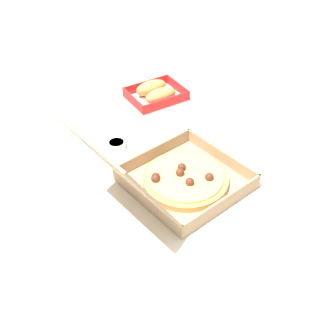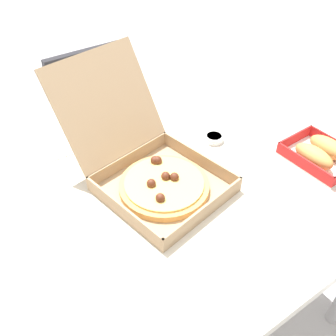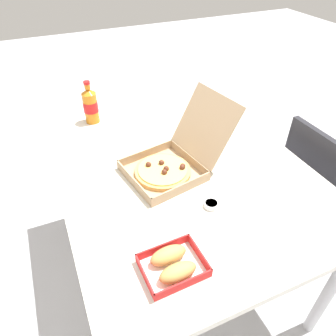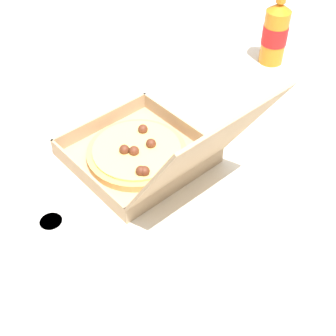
# 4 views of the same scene
# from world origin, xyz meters

# --- Properties ---
(ground_plane) EXTENTS (10.00, 10.00, 0.00)m
(ground_plane) POSITION_xyz_m (0.00, 0.00, 0.00)
(ground_plane) COLOR #B2B2B7
(dining_table) EXTENTS (1.27, 1.03, 0.74)m
(dining_table) POSITION_xyz_m (0.00, 0.00, 0.66)
(dining_table) COLOR silver
(dining_table) RESTS_ON ground_plane
(pizza_box_open) EXTENTS (0.36, 0.47, 0.29)m
(pizza_box_open) POSITION_xyz_m (0.00, -0.05, 0.78)
(pizza_box_open) COLOR tan
(pizza_box_open) RESTS_ON dining_table
(cola_bottle) EXTENTS (0.07, 0.07, 0.22)m
(cola_bottle) POSITION_xyz_m (-0.55, -0.26, 0.83)
(cola_bottle) COLOR orange
(cola_bottle) RESTS_ON dining_table
(paper_menu) EXTENTS (0.22, 0.16, 0.00)m
(paper_menu) POSITION_xyz_m (-0.23, 0.26, 0.74)
(paper_menu) COLOR white
(paper_menu) RESTS_ON dining_table
(dipping_sauce_cup) EXTENTS (0.06, 0.06, 0.02)m
(dipping_sauce_cup) POSITION_xyz_m (0.25, 0.00, 0.75)
(dipping_sauce_cup) COLOR white
(dipping_sauce_cup) RESTS_ON dining_table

